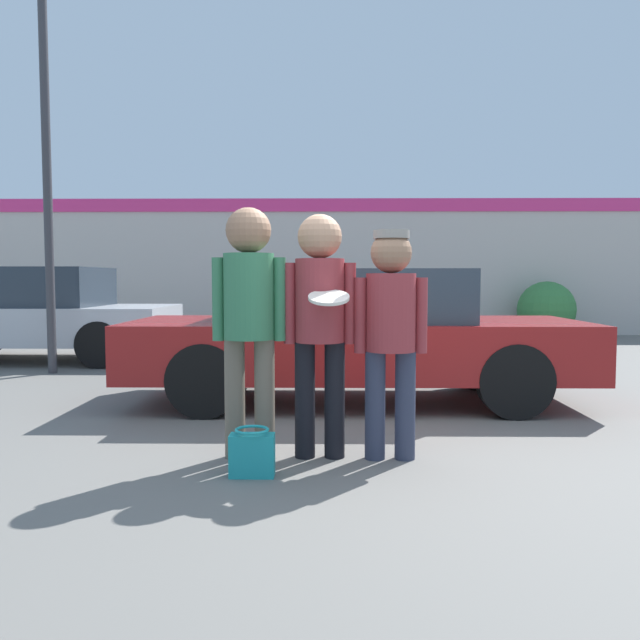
{
  "coord_description": "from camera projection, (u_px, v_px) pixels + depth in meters",
  "views": [
    {
      "loc": [
        -0.3,
        -4.56,
        1.33
      ],
      "look_at": [
        -0.36,
        0.15,
        1.01
      ],
      "focal_mm": 35.0,
      "sensor_mm": 36.0,
      "label": 1
    }
  ],
  "objects": [
    {
      "name": "ground_plane",
      "position": [
        368.0,
        457.0,
        4.64
      ],
      "size": [
        56.0,
        56.0,
        0.0
      ],
      "primitive_type": "plane",
      "color": "#66635E"
    },
    {
      "name": "parked_car_near",
      "position": [
        353.0,
        334.0,
        6.67
      ],
      "size": [
        4.76,
        1.78,
        1.42
      ],
      "color": "maroon",
      "rests_on": "ground"
    },
    {
      "name": "person_middle_with_frisbee",
      "position": [
        320.0,
        311.0,
        4.56
      ],
      "size": [
        0.53,
        0.58,
        1.79
      ],
      "color": "black",
      "rests_on": "ground"
    },
    {
      "name": "parked_car_far",
      "position": [
        36.0,
        314.0,
        10.06
      ],
      "size": [
        4.27,
        1.93,
        1.5
      ],
      "color": "#B7BABF",
      "rests_on": "ground"
    },
    {
      "name": "street_lamp",
      "position": [
        56.0,
        73.0,
        8.47
      ],
      "size": [
        1.1,
        0.35,
        6.9
      ],
      "color": "#38383D",
      "rests_on": "ground"
    },
    {
      "name": "shrub",
      "position": [
        546.0,
        310.0,
        13.84
      ],
      "size": [
        1.26,
        1.26,
        1.26
      ],
      "color": "#387A3D",
      "rests_on": "ground"
    },
    {
      "name": "person_right",
      "position": [
        391.0,
        322.0,
        4.53
      ],
      "size": [
        0.53,
        0.36,
        1.67
      ],
      "color": "#2D3347",
      "rests_on": "ground"
    },
    {
      "name": "person_left",
      "position": [
        249.0,
        307.0,
        4.55
      ],
      "size": [
        0.54,
        0.37,
        1.84
      ],
      "color": "#665B4C",
      "rests_on": "ground"
    },
    {
      "name": "storefront_building",
      "position": [
        340.0,
        266.0,
        14.65
      ],
      "size": [
        24.0,
        0.22,
        3.18
      ],
      "color": "beige",
      "rests_on": "ground"
    },
    {
      "name": "handbag",
      "position": [
        252.0,
        453.0,
        4.17
      ],
      "size": [
        0.3,
        0.23,
        0.33
      ],
      "color": "teal",
      "rests_on": "ground"
    }
  ]
}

